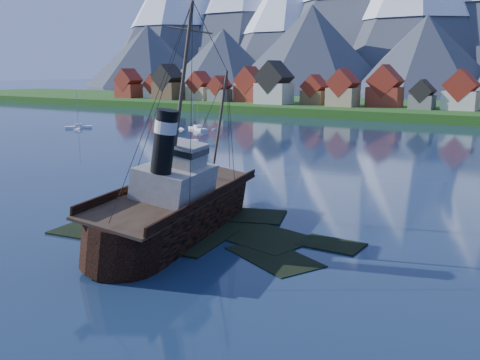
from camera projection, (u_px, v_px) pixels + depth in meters
The scene contains 9 objects.
ground at pixel (177, 233), 55.46m from camera, with size 1400.00×1400.00×0.00m, color #192A46.
shoal at pixel (204, 234), 56.36m from camera, with size 31.71×21.24×1.14m.
shore_bank at pixel (474, 116), 195.39m from camera, with size 600.00×80.00×3.20m, color #1E4F16.
seawall at pixel (451, 125), 164.11m from camera, with size 600.00×2.50×2.00m, color #3F3D38.
town at pixel (370, 91), 196.46m from camera, with size 250.96×16.69×17.30m.
tugboat_wreck at pixel (184, 203), 55.63m from camera, with size 7.07×30.45×24.13m.
sailboat_a at pixel (193, 145), 118.13m from camera, with size 7.73×8.60×11.32m.
sailboat_b at pixel (78, 127), 153.61m from camera, with size 6.12×6.87×10.70m.
sailboat_c at pixel (198, 129), 149.23m from camera, with size 8.72×6.19×11.29m.
Camera 1 is at (34.26, -41.19, 16.66)m, focal length 40.00 mm.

